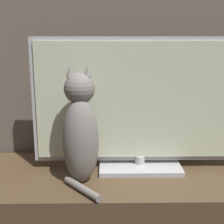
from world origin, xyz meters
TOP-DOWN VIEW (x-y plane):
  - tv_stand at (0.00, 0.93)m, footprint 1.37×0.50m
  - tv at (-0.00, 0.99)m, footprint 0.93×0.21m
  - cat at (-0.25, 0.86)m, footprint 0.16×0.27m

SIDE VIEW (x-z plane):
  - tv_stand at x=0.00m, z-range 0.00..0.47m
  - cat at x=-0.25m, z-range 0.45..0.92m
  - tv at x=0.00m, z-range 0.47..1.04m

